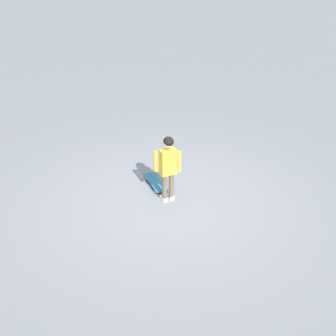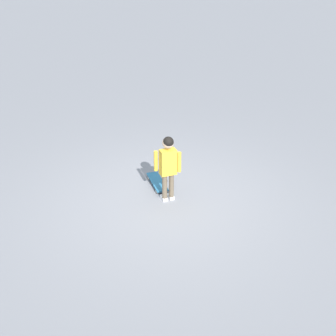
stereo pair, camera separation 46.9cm
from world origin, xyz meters
name	(u,v)px [view 2 (the right image)]	position (x,y,z in m)	size (l,w,h in m)	color
ground_plane	(167,203)	(0.00, 0.00, 0.00)	(50.00, 50.00, 0.00)	gray
child_person	(168,162)	(0.09, 0.03, 0.66)	(0.28, 0.39, 1.06)	brown
skateboard	(157,182)	(0.41, 0.38, 0.06)	(0.60, 0.58, 0.07)	teal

